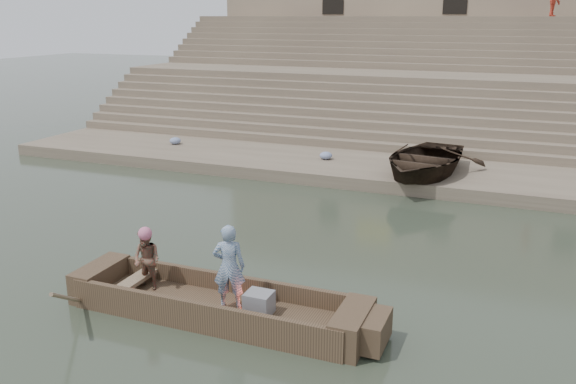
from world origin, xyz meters
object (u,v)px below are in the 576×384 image
Objects in this scene: rowing_man at (147,260)px; standing_man at (229,267)px; beached_rowboat at (424,160)px; main_rowboat at (216,311)px; television at (258,303)px.

standing_man is at bearing 1.69° from rowing_man.
rowing_man is at bearing -101.29° from beached_rowboat.
standing_man reaches higher than main_rowboat.
beached_rowboat is (1.95, 10.16, 0.76)m from main_rowboat.
rowing_man is 2.56× the size of television.
beached_rowboat is (1.11, 10.16, 0.45)m from television.
standing_man is 1.81m from rowing_man.
beached_rowboat is at bearing 79.11° from main_rowboat.
beached_rowboat is at bearing 75.79° from rowing_man.
rowing_man is 2.41m from television.
standing_man is 0.34× the size of beached_rowboat.
beached_rowboat reaches higher than television.
beached_rowboat reaches higher than main_rowboat.
television is at bearing -88.35° from beached_rowboat.
rowing_man reaches higher than television.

